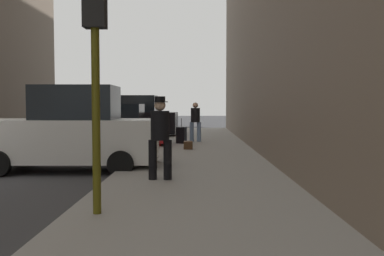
# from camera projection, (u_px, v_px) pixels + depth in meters

# --- Properties ---
(sidewalk) EXTENTS (4.00, 40.00, 0.15)m
(sidewalk) POSITION_uv_depth(u_px,v_px,m) (198.00, 176.00, 10.01)
(sidewalk) COLOR gray
(sidewalk) RESTS_ON ground_plane
(parked_white_van) EXTENTS (4.63, 2.12, 2.25)m
(parked_white_van) POSITION_uv_depth(u_px,v_px,m) (71.00, 132.00, 11.27)
(parked_white_van) COLOR silver
(parked_white_van) RESTS_ON ground_plane
(parked_red_hatchback) EXTENTS (4.23, 2.11, 1.79)m
(parked_red_hatchback) POSITION_uv_depth(u_px,v_px,m) (115.00, 127.00, 17.29)
(parked_red_hatchback) COLOR #B2191E
(parked_red_hatchback) RESTS_ON ground_plane
(parked_black_suv) EXTENTS (4.66, 2.19, 2.25)m
(parked_black_suv) POSITION_uv_depth(u_px,v_px,m) (134.00, 119.00, 22.50)
(parked_black_suv) COLOR black
(parked_black_suv) RESTS_ON ground_plane
(fire_hydrant) EXTENTS (0.42, 0.22, 0.70)m
(fire_hydrant) POSITION_uv_depth(u_px,v_px,m) (158.00, 137.00, 16.71)
(fire_hydrant) COLOR red
(fire_hydrant) RESTS_ON sidewalk
(traffic_light) EXTENTS (0.32, 0.32, 3.60)m
(traffic_light) POSITION_uv_depth(u_px,v_px,m) (95.00, 35.00, 6.15)
(traffic_light) COLOR #514C0F
(traffic_light) RESTS_ON sidewalk
(pedestrian_in_jeans) EXTENTS (0.51, 0.42, 1.71)m
(pedestrian_in_jeans) POSITION_uv_depth(u_px,v_px,m) (195.00, 120.00, 18.68)
(pedestrian_in_jeans) COLOR #728CB2
(pedestrian_in_jeans) RESTS_ON sidewalk
(pedestrian_with_fedora) EXTENTS (0.50, 0.40, 1.78)m
(pedestrian_with_fedora) POSITION_uv_depth(u_px,v_px,m) (160.00, 134.00, 9.10)
(pedestrian_with_fedora) COLOR black
(pedestrian_with_fedora) RESTS_ON sidewalk
(rolling_suitcase) EXTENTS (0.44, 0.61, 1.04)m
(rolling_suitcase) POSITION_uv_depth(u_px,v_px,m) (181.00, 135.00, 17.97)
(rolling_suitcase) COLOR black
(rolling_suitcase) RESTS_ON sidewalk
(duffel_bag) EXTENTS (0.32, 0.44, 0.28)m
(duffel_bag) POSITION_uv_depth(u_px,v_px,m) (188.00, 145.00, 15.54)
(duffel_bag) COLOR #472D19
(duffel_bag) RESTS_ON sidewalk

